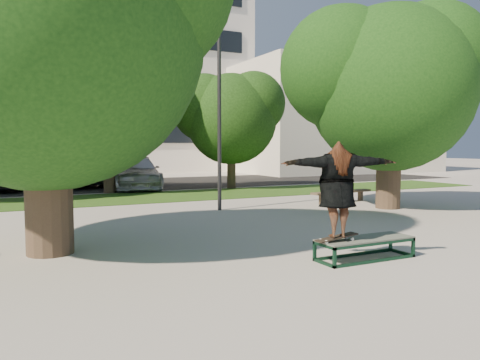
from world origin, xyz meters
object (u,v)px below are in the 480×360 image
lamppost (219,108)px  car_dark (4,175)px  tree_right (387,79)px  car_silver_b (136,173)px  grind_box (365,248)px  car_grey (71,169)px  tree_left (37,10)px  bench (342,193)px

lamppost → car_dark: (-6.00, 10.24, -2.48)m
tree_right → car_silver_b: (-5.42, 10.42, -3.36)m
grind_box → car_grey: 18.62m
tree_left → car_grey: size_ratio=1.21×
tree_right → bench: 4.17m
grind_box → car_grey: (-2.72, 18.41, 0.63)m
lamppost → tree_right: bearing=-21.3°
lamppost → car_grey: bearing=104.6°
tree_right → bench: bearing=98.3°
car_silver_b → lamppost: bearing=-77.5°
lamppost → car_silver_b: lamppost is taller
car_silver_b → car_grey: bearing=139.0°
lamppost → car_grey: lamppost is taller
tree_left → bench: size_ratio=2.64×
grind_box → car_silver_b: (-0.22, 15.41, 0.55)m
lamppost → bench: size_ratio=2.27×
bench → car_silver_b: 10.05m
bench → car_dark: size_ratio=0.66×
tree_right → car_grey: (-7.92, 13.42, -3.28)m
bench → grind_box: bearing=-134.2°
tree_right → grind_box: 8.20m
tree_left → lamppost: bearing=36.4°
car_grey → car_silver_b: size_ratio=1.16×
tree_left → lamppost: 6.70m
car_grey → car_silver_b: bearing=-52.9°
bench → car_grey: (-7.65, 11.62, 0.47)m
tree_left → lamppost: size_ratio=1.16×
tree_right → grind_box: (-5.20, -4.99, -3.90)m
grind_box → car_silver_b: bearing=90.8°
tree_left → tree_right: bearing=11.0°
grind_box → tree_left: bearing=149.0°
tree_left → bench: bearing=20.8°
car_grey → grind_box: bearing=-84.3°
tree_left → lamppost: tree_left is taller
tree_right → grind_box: bearing=-136.2°
tree_left → grind_box: (5.01, -3.00, -4.23)m
tree_left → car_silver_b: 13.80m
tree_right → lamppost: bearing=158.7°
tree_left → car_grey: bearing=81.5°
tree_right → tree_left: bearing=-169.0°
tree_right → bench: (-0.26, 1.79, -3.75)m
tree_right → car_silver_b: bearing=117.5°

